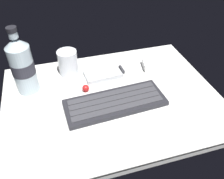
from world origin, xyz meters
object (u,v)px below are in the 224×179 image
charger_block (153,65)px  trackball_mouse (86,88)px  juice_cup (68,64)px  keyboard (116,102)px  water_bottle (22,65)px  handheld_device (104,73)px

charger_block → trackball_mouse: bearing=-166.8°
juice_cup → charger_block: size_ratio=1.21×
keyboard → juice_cup: (-10.70, 19.05, 3.10)cm
juice_cup → water_bottle: (-13.33, -4.98, 5.10)cm
juice_cup → charger_block: juice_cup is taller
charger_block → keyboard: bearing=-141.7°
handheld_device → juice_cup: size_ratio=1.55×
water_bottle → charger_block: water_bottle is taller
juice_cup → charger_block: (28.72, -4.82, -2.71)cm
handheld_device → trackball_mouse: 10.06cm
handheld_device → water_bottle: bearing=-178.2°
water_bottle → trackball_mouse: size_ratio=9.45×
keyboard → water_bottle: 29.03cm
handheld_device → trackball_mouse: (-7.66, -6.51, 0.37)cm
keyboard → trackball_mouse: 10.96cm
water_bottle → trackball_mouse: 19.53cm
handheld_device → water_bottle: water_bottle is taller
charger_block → trackball_mouse: (-25.13, -5.90, -0.10)cm
keyboard → water_bottle: bearing=149.6°
handheld_device → trackball_mouse: bearing=-139.6°
juice_cup → trackball_mouse: juice_cup is taller
trackball_mouse → juice_cup: bearing=108.5°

